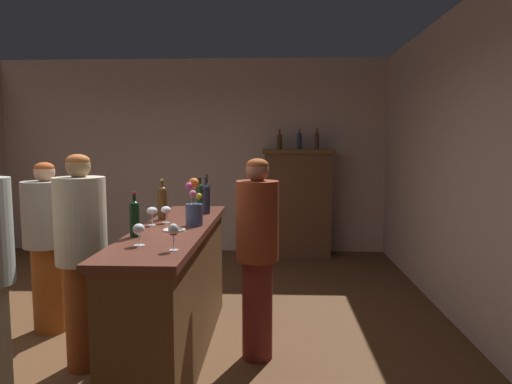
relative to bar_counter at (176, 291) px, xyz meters
The scene contains 22 objects.
floor 0.72m from the bar_counter, behind, with size 9.24×9.24×0.00m, color brown.
wall_back 3.77m from the bar_counter, 97.95° to the left, with size 5.95×0.12×2.91m, color #C2A999.
wall_right 2.64m from the bar_counter, ahead, with size 0.12×7.23×2.91m, color #BEA597.
bar_counter is the anchor object (origin of this frame).
display_cabinet 3.48m from the bar_counter, 71.67° to the left, with size 1.02×0.47×1.57m.
wine_bottle_merlot 1.01m from the bar_counter, 84.87° to the left, with size 0.07×0.07×0.31m.
wine_bottle_rose 0.93m from the bar_counter, 76.98° to the left, with size 0.06×0.06×0.33m.
wine_bottle_syrah 1.13m from the bar_counter, 83.04° to the left, with size 0.06×0.06×0.34m.
wine_bottle_chardonnay 0.75m from the bar_counter, 118.15° to the left, with size 0.08×0.08×0.34m.
wine_bottle_malbec 0.78m from the bar_counter, 114.24° to the right, with size 0.07×0.07×0.31m.
wine_glass_front 0.91m from the bar_counter, 96.20° to the right, with size 0.08×0.08×0.14m.
wine_glass_mid 1.02m from the bar_counter, 77.84° to the right, with size 0.06×0.06×0.16m.
wine_glass_rear 0.64m from the bar_counter, 168.72° to the left, with size 0.08×0.08×0.14m.
wine_glass_spare 0.63m from the bar_counter, 123.28° to the left, with size 0.08×0.08×0.13m.
flower_arrangement 0.66m from the bar_counter, 17.61° to the left, with size 0.13×0.17×0.36m.
cheese_plate 0.55m from the bar_counter, 78.14° to the right, with size 0.16×0.16×0.01m, color white.
display_bottle_left 3.59m from the bar_counter, 75.99° to the left, with size 0.08×0.08×0.30m.
display_bottle_midleft 3.67m from the bar_counter, 71.39° to the left, with size 0.07×0.07×0.29m.
display_bottle_center 3.76m from the bar_counter, 67.57° to the left, with size 0.07×0.07×0.30m.
patron_in_grey 1.32m from the bar_counter, 160.51° to the left, with size 0.40×0.40×1.49m.
patron_by_cabinet 0.75m from the bar_counter, 160.62° to the right, with size 0.36×0.36×1.58m.
bartender 0.72m from the bar_counter, ahead, with size 0.32×0.32×1.54m.
Camera 1 is at (1.28, -3.45, 1.66)m, focal length 32.41 mm.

